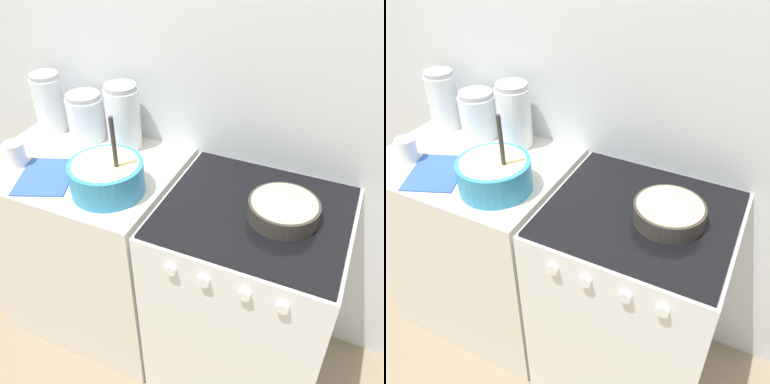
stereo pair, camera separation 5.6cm
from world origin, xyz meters
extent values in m
plane|color=gray|center=(0.00, 0.00, 0.00)|extent=(12.00, 12.00, 0.00)
cube|color=silver|center=(0.00, 0.61, 1.20)|extent=(4.54, 0.05, 2.40)
cube|color=silver|center=(-0.39, 0.29, 0.45)|extent=(0.77, 0.59, 0.89)
cube|color=silver|center=(0.35, 0.29, 0.44)|extent=(0.66, 0.59, 0.88)
cube|color=black|center=(0.35, 0.29, 0.89)|extent=(0.64, 0.56, 0.01)
cylinder|color=white|center=(0.16, -0.01, 0.81)|extent=(0.04, 0.02, 0.04)
cylinder|color=white|center=(0.28, -0.01, 0.81)|extent=(0.04, 0.02, 0.04)
cylinder|color=white|center=(0.41, -0.01, 0.81)|extent=(0.04, 0.02, 0.04)
cylinder|color=white|center=(0.53, -0.01, 0.81)|extent=(0.04, 0.02, 0.04)
cylinder|color=#338CBF|center=(-0.18, 0.19, 0.95)|extent=(0.27, 0.27, 0.12)
cylinder|color=#EFDB8C|center=(-0.18, 0.19, 0.98)|extent=(0.24, 0.24, 0.06)
cylinder|color=#333333|center=(-0.13, 0.19, 1.06)|extent=(0.02, 0.02, 0.29)
cylinder|color=#38332D|center=(0.44, 0.29, 0.93)|extent=(0.24, 0.24, 0.06)
cylinder|color=#EFDB8C|center=(0.44, 0.29, 0.93)|extent=(0.22, 0.22, 0.05)
cylinder|color=silver|center=(-0.66, 0.49, 1.01)|extent=(0.13, 0.13, 0.24)
cylinder|color=white|center=(-0.66, 0.49, 0.97)|extent=(0.12, 0.12, 0.14)
cylinder|color=#B2B2B7|center=(-0.66, 0.49, 1.14)|extent=(0.12, 0.12, 0.02)
cylinder|color=silver|center=(-0.47, 0.49, 0.99)|extent=(0.16, 0.16, 0.18)
cylinder|color=red|center=(-0.47, 0.49, 0.95)|extent=(0.14, 0.14, 0.11)
cylinder|color=#B2B2B7|center=(-0.47, 0.49, 1.09)|extent=(0.14, 0.14, 0.02)
cylinder|color=silver|center=(-0.29, 0.49, 1.02)|extent=(0.14, 0.14, 0.25)
cylinder|color=olive|center=(-0.29, 0.49, 0.97)|extent=(0.12, 0.12, 0.15)
cylinder|color=#B2B2B7|center=(-0.29, 0.49, 1.16)|extent=(0.13, 0.13, 0.02)
cylinder|color=silver|center=(-0.61, 0.19, 0.94)|extent=(0.08, 0.08, 0.10)
cube|color=#3359B2|center=(-0.44, 0.16, 0.90)|extent=(0.28, 0.31, 0.01)
camera|label=1|loc=(0.61, -0.84, 1.82)|focal=40.00mm
camera|label=2|loc=(0.66, -0.81, 1.82)|focal=40.00mm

